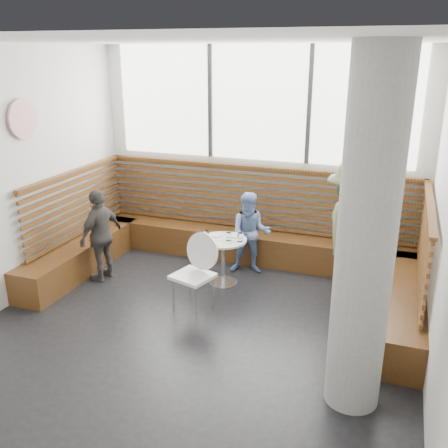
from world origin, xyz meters
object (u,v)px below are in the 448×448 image
(cafe_table, at_px, (223,252))
(child_back, at_px, (251,233))
(concrete_column, at_px, (366,240))
(adult_man, at_px, (351,233))
(child_left, at_px, (101,235))
(cafe_chair, at_px, (195,267))

(cafe_table, xyz_separation_m, child_back, (0.24, 0.50, 0.13))
(cafe_table, bearing_deg, child_back, 64.06)
(concrete_column, relative_size, adult_man, 1.72)
(child_left, bearing_deg, cafe_table, 113.75)
(cafe_table, height_order, child_left, child_left)
(cafe_table, relative_size, cafe_chair, 0.67)
(concrete_column, xyz_separation_m, adult_man, (-0.30, 2.02, -0.67))
(concrete_column, height_order, cafe_table, concrete_column)
(cafe_chair, height_order, child_left, child_left)
(cafe_table, relative_size, child_back, 0.55)
(adult_man, xyz_separation_m, child_left, (-3.35, -0.54, -0.27))
(child_back, bearing_deg, cafe_chair, -117.97)
(child_back, bearing_deg, concrete_column, -68.39)
(adult_man, xyz_separation_m, child_back, (-1.43, 0.38, -0.32))
(adult_man, bearing_deg, child_left, 77.89)
(adult_man, bearing_deg, cafe_table, 72.75)
(cafe_table, distance_m, cafe_chair, 0.82)
(cafe_chair, xyz_separation_m, child_left, (-1.59, 0.39, 0.08))
(concrete_column, xyz_separation_m, child_back, (-1.73, 2.40, -0.99))
(cafe_chair, distance_m, child_back, 1.34)
(concrete_column, height_order, child_left, concrete_column)
(concrete_column, xyz_separation_m, cafe_chair, (-2.05, 1.10, -1.02))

